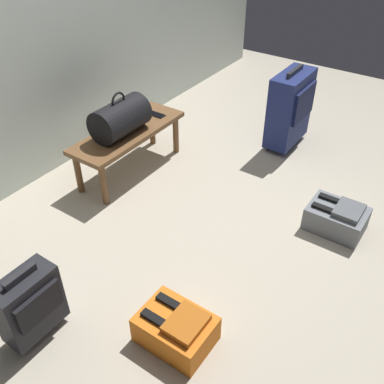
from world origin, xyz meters
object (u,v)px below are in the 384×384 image
object	(u,v)px
suitcase_upright_navy	(290,108)
suitcase_small_charcoal	(30,304)
backpack_grey	(337,218)
bench	(129,136)
backpack_orange	(176,329)
duffel_bag_black	(120,118)
cell_phone	(157,115)

from	to	relation	value
suitcase_upright_navy	suitcase_small_charcoal	world-z (taller)	suitcase_upright_navy
suitcase_upright_navy	backpack_grey	distance (m)	1.17
bench	backpack_orange	size ratio (longest dim) A/B	2.63
duffel_bag_black	backpack_orange	bearing A→B (deg)	-128.99
cell_phone	suitcase_small_charcoal	size ratio (longest dim) A/B	0.31
duffel_bag_black	cell_phone	distance (m)	0.41
suitcase_upright_navy	backpack_orange	size ratio (longest dim) A/B	1.85
suitcase_upright_navy	backpack_grey	bearing A→B (deg)	-137.83
bench	suitcase_small_charcoal	world-z (taller)	suitcase_small_charcoal
suitcase_upright_navy	cell_phone	bearing A→B (deg)	132.54
bench	suitcase_upright_navy	bearing A→B (deg)	-38.32
suitcase_small_charcoal	backpack_orange	size ratio (longest dim) A/B	1.21
suitcase_upright_navy	suitcase_small_charcoal	size ratio (longest dim) A/B	1.53
backpack_orange	suitcase_small_charcoal	bearing A→B (deg)	121.25
backpack_orange	suitcase_upright_navy	bearing A→B (deg)	10.09
backpack_grey	bench	bearing A→B (deg)	98.71
cell_phone	backpack_grey	bearing A→B (deg)	-92.65
bench	backpack_grey	size ratio (longest dim) A/B	2.63
suitcase_upright_navy	suitcase_small_charcoal	bearing A→B (deg)	174.54
suitcase_small_charcoal	duffel_bag_black	bearing A→B (deg)	23.92
backpack_orange	backpack_grey	bearing A→B (deg)	-15.80
bench	suitcase_small_charcoal	bearing A→B (deg)	-157.10
suitcase_small_charcoal	backpack_grey	bearing A→B (deg)	-30.46
cell_phone	suitcase_upright_navy	xyz separation A→B (m)	(0.77, -0.84, -0.02)
duffel_bag_black	suitcase_upright_navy	size ratio (longest dim) A/B	0.63
suitcase_small_charcoal	cell_phone	bearing A→B (deg)	18.36
duffel_bag_black	backpack_orange	distance (m)	1.66
suitcase_small_charcoal	backpack_grey	xyz separation A→B (m)	(1.71, -1.01, -0.15)
backpack_orange	cell_phone	bearing A→B (deg)	41.08
suitcase_upright_navy	backpack_orange	world-z (taller)	suitcase_upright_navy
bench	backpack_grey	distance (m)	1.66
cell_phone	backpack_grey	xyz separation A→B (m)	(-0.07, -1.60, -0.28)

